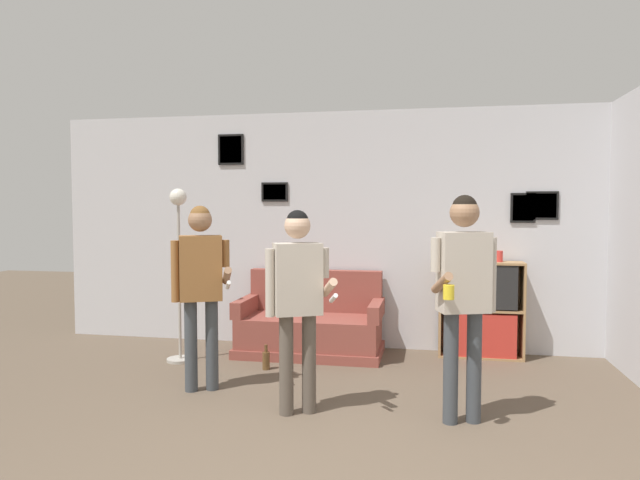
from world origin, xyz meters
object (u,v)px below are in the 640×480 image
at_px(bookshelf, 481,310).
at_px(person_player_foreground_left, 201,278).
at_px(couch, 311,327).
at_px(bottle_on_floor, 266,360).
at_px(person_player_foreground_center, 298,291).
at_px(person_watcher_holding_cup, 464,284).
at_px(drinking_cup, 499,256).
at_px(floor_lamp, 179,252).

xyz_separation_m(bookshelf, person_player_foreground_left, (-2.49, -1.64, 0.48)).
xyz_separation_m(couch, bottle_on_floor, (-0.30, -0.71, -0.20)).
bearing_deg(person_player_foreground_center, bottle_on_floor, 117.54).
bearing_deg(bottle_on_floor, couch, 66.78).
distance_m(couch, person_watcher_holding_cup, 2.47).
relative_size(person_player_foreground_left, drinking_cup, 13.69).
bearing_deg(person_player_foreground_left, person_watcher_holding_cup, -9.00).
distance_m(person_player_foreground_left, person_player_foreground_center, 1.03).
bearing_deg(person_watcher_holding_cup, bottle_on_floor, 149.44).
height_order(person_player_foreground_center, person_watcher_holding_cup, person_watcher_holding_cup).
height_order(floor_lamp, drinking_cup, floor_lamp).
bearing_deg(floor_lamp, drinking_cup, 13.30).
bearing_deg(floor_lamp, couch, 24.37).
bearing_deg(bottle_on_floor, person_player_foreground_left, -116.84).
relative_size(couch, drinking_cup, 13.29).
xyz_separation_m(couch, person_player_foreground_center, (0.28, -1.83, 0.67)).
distance_m(couch, floor_lamp, 1.64).
bearing_deg(person_watcher_holding_cup, couch, 130.43).
distance_m(couch, person_player_foreground_center, 1.97).
xyz_separation_m(bookshelf, bottle_on_floor, (-2.12, -0.91, -0.42)).
bearing_deg(person_watcher_holding_cup, floor_lamp, 156.59).
relative_size(couch, bottle_on_floor, 6.36).
bearing_deg(bottle_on_floor, bookshelf, 23.08).
relative_size(floor_lamp, drinking_cup, 15.22).
xyz_separation_m(person_player_foreground_left, person_player_foreground_center, (0.96, -0.39, -0.03)).
height_order(floor_lamp, person_player_foreground_center, floor_lamp).
bearing_deg(floor_lamp, bookshelf, 14.03).
distance_m(person_player_foreground_left, person_watcher_holding_cup, 2.23).
bearing_deg(bookshelf, drinking_cup, 0.22).
xyz_separation_m(floor_lamp, person_player_foreground_left, (0.60, -0.86, -0.15)).
bearing_deg(bottle_on_floor, floor_lamp, 172.25).
relative_size(floor_lamp, person_player_foreground_left, 1.11).
height_order(floor_lamp, person_player_foreground_left, floor_lamp).
distance_m(bookshelf, bottle_on_floor, 2.35).
distance_m(bookshelf, drinking_cup, 0.60).
height_order(bookshelf, bottle_on_floor, bookshelf).
height_order(person_player_foreground_left, drinking_cup, person_player_foreground_left).
height_order(bookshelf, person_watcher_holding_cup, person_watcher_holding_cup).
height_order(bookshelf, drinking_cup, drinking_cup).
height_order(bookshelf, floor_lamp, floor_lamp).
xyz_separation_m(floor_lamp, person_watcher_holding_cup, (2.80, -1.21, -0.10)).
xyz_separation_m(couch, floor_lamp, (-1.27, -0.58, 0.85)).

